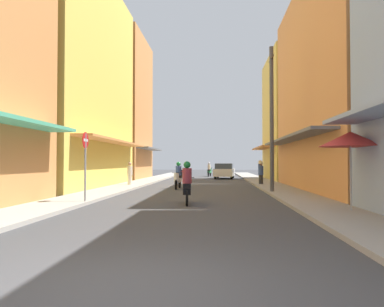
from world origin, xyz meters
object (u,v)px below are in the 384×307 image
at_px(parked_car, 224,171).
at_px(pedestrian_foreground, 130,174).
at_px(utility_pole, 272,118).
at_px(street_sign_no_entry, 85,157).
at_px(pedestrian_crossing, 261,172).
at_px(motorbike_green, 209,170).
at_px(motorbike_black, 187,185).
at_px(vendor_umbrella, 350,139).
at_px(motorbike_white, 178,177).
at_px(pedestrian_far, 260,169).
at_px(motorbike_red, 184,172).

xyz_separation_m(parked_car, pedestrian_foreground, (-6.28, -11.98, 0.04)).
height_order(utility_pole, street_sign_no_entry, utility_pole).
distance_m(pedestrian_foreground, utility_pole, 10.03).
bearing_deg(utility_pole, pedestrian_crossing, 88.10).
xyz_separation_m(motorbike_green, motorbike_black, (-0.26, -26.91, 0.00)).
bearing_deg(parked_car, street_sign_no_entry, -104.11).
xyz_separation_m(motorbike_green, pedestrian_crossing, (3.75, -15.91, 0.22)).
height_order(parked_car, vendor_umbrella, vendor_umbrella).
bearing_deg(vendor_umbrella, motorbike_white, 121.94).
distance_m(pedestrian_far, pedestrian_foreground, 13.45).
bearing_deg(street_sign_no_entry, pedestrian_foreground, 94.44).
distance_m(motorbike_white, parked_car, 14.08).
xyz_separation_m(pedestrian_foreground, utility_pole, (8.28, -4.83, 2.94)).
bearing_deg(pedestrian_far, motorbike_red, 140.58).
bearing_deg(pedestrian_crossing, parked_car, 101.84).
bearing_deg(street_sign_no_entry, parked_car, 75.89).
distance_m(utility_pole, street_sign_no_entry, 9.29).
relative_size(motorbike_green, pedestrian_foreground, 1.15).
distance_m(motorbike_black, street_sign_no_entry, 3.86).
xyz_separation_m(motorbike_black, vendor_umbrella, (5.07, -2.25, 1.52)).
xyz_separation_m(motorbike_red, motorbike_black, (2.47, -25.24, 0.20)).
bearing_deg(vendor_umbrella, street_sign_no_entry, 167.97).
bearing_deg(utility_pole, motorbike_green, 99.08).
height_order(motorbike_black, pedestrian_crossing, pedestrian_crossing).
distance_m(motorbike_green, motorbike_black, 26.91).
bearing_deg(motorbike_black, motorbike_white, 98.60).
xyz_separation_m(parked_car, utility_pole, (2.00, -16.81, 2.98)).
bearing_deg(pedestrian_crossing, motorbike_red, 114.45).
xyz_separation_m(motorbike_red, vendor_umbrella, (7.54, -27.49, 1.72)).
bearing_deg(utility_pole, vendor_umbrella, -79.69).
bearing_deg(pedestrian_far, motorbike_green, 121.09).
bearing_deg(pedestrian_foreground, pedestrian_far, 45.62).
relative_size(pedestrian_far, vendor_umbrella, 0.72).
bearing_deg(pedestrian_crossing, motorbike_black, -110.03).
xyz_separation_m(motorbike_red, pedestrian_far, (7.40, -6.08, 0.49)).
height_order(pedestrian_foreground, vendor_umbrella, vendor_umbrella).
bearing_deg(pedestrian_foreground, motorbike_red, 82.70).
height_order(motorbike_red, parked_car, parked_car).
relative_size(vendor_umbrella, street_sign_no_entry, 0.93).
bearing_deg(motorbike_white, vendor_umbrella, -58.06).
xyz_separation_m(motorbike_black, pedestrian_foreground, (-4.48, 9.55, 0.07)).
bearing_deg(pedestrian_far, motorbike_white, -118.18).
relative_size(parked_car, street_sign_no_entry, 1.61).
relative_size(vendor_umbrella, utility_pole, 0.34).
bearing_deg(vendor_umbrella, pedestrian_far, 90.38).
relative_size(pedestrian_crossing, utility_pole, 0.22).
distance_m(motorbike_green, pedestrian_far, 9.05).
xyz_separation_m(motorbike_green, pedestrian_far, (4.67, -7.75, 0.29)).
height_order(motorbike_green, motorbike_red, motorbike_green).
height_order(motorbike_white, street_sign_no_entry, street_sign_no_entry).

